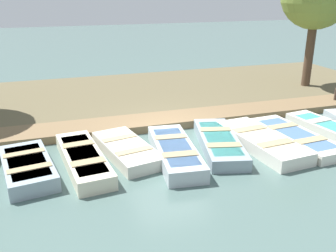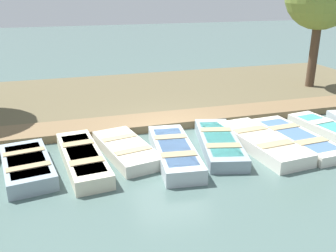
# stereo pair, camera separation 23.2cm
# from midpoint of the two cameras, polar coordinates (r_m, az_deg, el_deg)

# --- Properties ---
(ground_plane) EXTENTS (80.00, 80.00, 0.00)m
(ground_plane) POSITION_cam_midpoint_polar(r_m,az_deg,el_deg) (12.26, -0.18, -1.79)
(ground_plane) COLOR #4C6660
(shore_bank) EXTENTS (8.00, 24.00, 0.20)m
(shore_bank) POSITION_cam_midpoint_polar(r_m,az_deg,el_deg) (16.81, -5.40, 4.66)
(shore_bank) COLOR brown
(shore_bank) RESTS_ON ground_plane
(dock_walkway) EXTENTS (1.39, 19.51, 0.26)m
(dock_walkway) POSITION_cam_midpoint_polar(r_m,az_deg,el_deg) (13.37, -1.88, 0.73)
(dock_walkway) COLOR brown
(dock_walkway) RESTS_ON ground_plane
(rowboat_2) EXTENTS (2.82, 1.58, 0.43)m
(rowboat_2) POSITION_cam_midpoint_polar(r_m,az_deg,el_deg) (10.54, -21.22, -5.86)
(rowboat_2) COLOR #8C9EA8
(rowboat_2) RESTS_ON ground_plane
(rowboat_3) EXTENTS (3.46, 1.31, 0.42)m
(rowboat_3) POSITION_cam_midpoint_polar(r_m,az_deg,el_deg) (10.57, -13.40, -4.92)
(rowboat_3) COLOR beige
(rowboat_3) RESTS_ON ground_plane
(rowboat_4) EXTENTS (3.00, 1.68, 0.38)m
(rowboat_4) POSITION_cam_midpoint_polar(r_m,az_deg,el_deg) (11.00, -6.92, -3.59)
(rowboat_4) COLOR beige
(rowboat_4) RESTS_ON ground_plane
(rowboat_5) EXTENTS (3.42, 1.41, 0.44)m
(rowboat_5) POSITION_cam_midpoint_polar(r_m,az_deg,el_deg) (10.70, 0.45, -3.93)
(rowboat_5) COLOR #B2BCC1
(rowboat_5) RESTS_ON ground_plane
(rowboat_6) EXTENTS (3.52, 1.83, 0.39)m
(rowboat_6) POSITION_cam_midpoint_polar(r_m,az_deg,el_deg) (11.49, 7.23, -2.48)
(rowboat_6) COLOR #8C9EA8
(rowboat_6) RESTS_ON ground_plane
(rowboat_7) EXTENTS (3.47, 1.54, 0.41)m
(rowboat_7) POSITION_cam_midpoint_polar(r_m,az_deg,el_deg) (11.77, 13.50, -2.29)
(rowboat_7) COLOR silver
(rowboat_7) RESTS_ON ground_plane
(rowboat_8) EXTENTS (3.53, 1.40, 0.33)m
(rowboat_8) POSITION_cam_midpoint_polar(r_m,az_deg,el_deg) (12.51, 18.32, -1.62)
(rowboat_8) COLOR silver
(rowboat_8) RESTS_ON ground_plane
(rowboat_9) EXTENTS (3.61, 1.44, 0.36)m
(rowboat_9) POSITION_cam_midpoint_polar(r_m,az_deg,el_deg) (13.44, 23.52, -0.71)
(rowboat_9) COLOR silver
(rowboat_9) RESTS_ON ground_plane
(mooring_post_far) EXTENTS (0.11, 0.11, 0.80)m
(mooring_post_far) POSITION_cam_midpoint_polar(r_m,az_deg,el_deg) (16.85, 23.78, 4.10)
(mooring_post_far) COLOR #47382D
(mooring_post_far) RESTS_ON ground_plane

